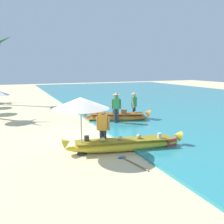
{
  "coord_description": "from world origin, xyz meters",
  "views": [
    {
      "loc": [
        -3.18,
        -9.76,
        3.25
      ],
      "look_at": [
        1.76,
        1.95,
        0.9
      ],
      "focal_mm": 39.09,
      "sensor_mm": 36.0,
      "label": 1
    }
  ],
  "objects": [
    {
      "name": "person_vendor_assistant",
      "position": [
        3.96,
        3.6,
        1.0
      ],
      "size": [
        0.55,
        0.51,
        1.73
      ],
      "color": "#333842",
      "rests_on": "ground"
    },
    {
      "name": "cooler_box",
      "position": [
        2.71,
        -1.86,
        0.2
      ],
      "size": [
        0.53,
        0.38,
        0.39
      ],
      "primitive_type": "cube",
      "rotation": [
        0.0,
        0.0,
        0.12
      ],
      "color": "#C63838",
      "rests_on": "ground"
    },
    {
      "name": "boat_orange_midground",
      "position": [
        2.69,
        3.4,
        0.29
      ],
      "size": [
        4.02,
        1.97,
        0.79
      ],
      "color": "orange",
      "rests_on": "ground"
    },
    {
      "name": "patio_umbrella_large",
      "position": [
        -0.82,
        -1.24,
        1.95
      ],
      "size": [
        2.1,
        2.1,
        2.17
      ],
      "color": "#B7B7BC",
      "rests_on": "ground"
    },
    {
      "name": "person_vendor_hatted",
      "position": [
        2.38,
        2.78,
        1.07
      ],
      "size": [
        0.59,
        0.44,
        1.85
      ],
      "color": "#333842",
      "rests_on": "ground"
    },
    {
      "name": "person_tourist_customer",
      "position": [
        0.13,
        -0.98,
        0.93
      ],
      "size": [
        0.58,
        0.46,
        1.65
      ],
      "color": "#333842",
      "rests_on": "ground"
    },
    {
      "name": "ground_plane",
      "position": [
        0.0,
        0.0,
        0.0
      ],
      "size": [
        80.0,
        80.0,
        0.0
      ],
      "primitive_type": "plane",
      "color": "beige"
    },
    {
      "name": "boat_yellow_foreground",
      "position": [
        0.83,
        -1.5,
        0.26
      ],
      "size": [
        4.87,
        1.53,
        0.74
      ],
      "color": "yellow",
      "rests_on": "ground"
    },
    {
      "name": "paddle",
      "position": [
        0.5,
        -2.6,
        0.03
      ],
      "size": [
        0.49,
        1.53,
        0.05
      ],
      "color": "#8E6B47",
      "rests_on": "ground"
    },
    {
      "name": "sea",
      "position": [
        13.1,
        8.0,
        0.05
      ],
      "size": [
        24.0,
        56.0,
        0.1
      ],
      "primitive_type": "cube",
      "color": "teal",
      "rests_on": "ground"
    }
  ]
}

